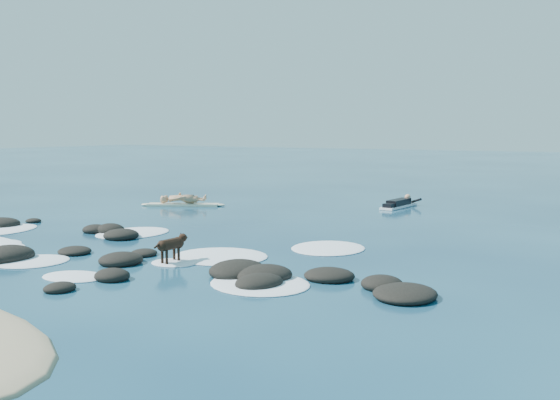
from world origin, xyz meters
The scene contains 6 objects.
ground centered at (0.00, 0.00, 0.00)m, with size 160.00×160.00×0.00m, color #0A2642.
reef_rocks centered at (0.27, -1.86, 0.09)m, with size 15.30×6.83×0.49m.
breaking_foam centered at (-0.93, -1.09, 0.01)m, with size 12.81×7.36×0.12m.
standing_surfer_rig centered at (-5.42, 7.01, 0.77)m, with size 3.19×1.86×1.95m.
paddling_surfer_rig centered at (2.31, 10.97, 0.16)m, with size 1.17×2.63×0.45m.
dog centered at (1.33, -1.69, 0.46)m, with size 0.33×1.09×0.69m.
Camera 1 is at (10.59, -12.63, 3.09)m, focal length 40.00 mm.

